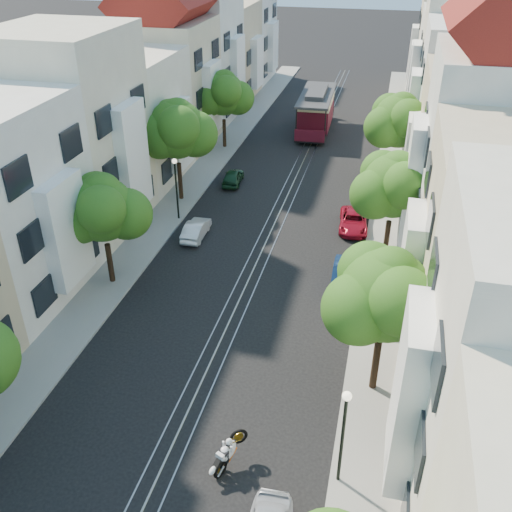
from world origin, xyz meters
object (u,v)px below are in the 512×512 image
Objects in this scene: tree_e_c at (395,187)px; lamp_east at (344,424)px; tree_e_d at (400,122)px; lamp_west at (176,180)px; sportbike_rider at (227,452)px; tree_w_b at (103,211)px; tree_e_b at (386,298)px; tree_w_d at (224,95)px; parked_car_w_mid at (196,229)px; tree_w_c at (177,131)px; cable_car at (316,109)px; parked_car_e_mid at (345,277)px; parked_car_e_far at (353,221)px; parked_car_w_far at (233,177)px.

tree_e_c is 16.10m from lamp_east.
lamp_west is at bearing -146.50° from tree_e_d.
tree_w_b is at bearing 156.35° from sportbike_rider.
tree_e_b is 22.00m from tree_e_d.
tree_w_d is 1.57× the size of lamp_west.
tree_e_d is (0.00, 11.00, 0.27)m from tree_e_c.
tree_w_b is 7.69m from parked_car_w_mid.
tree_w_c reaches higher than lamp_east.
tree_e_b is 30.60m from tree_w_d.
cable_car is (-7.47, 22.40, -2.52)m from tree_e_c.
parked_car_e_mid is at bearing -80.00° from cable_car.
tree_e_d is 1.65× the size of lamp_west.
tree_w_b is 29.32m from cable_car.
parked_car_w_mid is at bearing -136.81° from tree_e_d.
tree_w_d is (-14.40, 27.00, -0.13)m from tree_e_b.
tree_e_d is 1.09× the size of tree_w_b.
cable_car is at bearing 100.80° from parked_car_e_mid.
tree_w_d is (0.00, 22.00, 0.20)m from tree_w_b.
lamp_west is 3.59m from parked_car_w_mid.
tree_e_b is 1.07× the size of tree_w_b.
parked_car_w_mid is (2.74, -15.94, -4.07)m from tree_w_d.
tree_w_c reaches higher than parked_car_w_mid.
lamp_east reaches higher than parked_car_e_mid.
tree_e_c is at bearing 57.92° from parked_car_e_mid.
parked_car_w_mid is at bearing 179.73° from tree_e_c.
sportbike_rider is (8.63, -18.32, -2.08)m from lamp_west.
tree_e_d is 15.60m from tree_w_c.
tree_w_d is 17.94m from parked_car_e_far.
sportbike_rider is 13.20m from parked_car_e_mid.
cable_car is (-7.47, 11.40, -2.79)m from tree_e_d.
tree_e_d reaches higher than sportbike_rider.
tree_w_c reaches higher than parked_car_w_far.
tree_e_b is 1.03× the size of tree_w_d.
tree_e_d reaches higher than parked_car_w_mid.
sportbike_rider is at bearing -88.11° from cable_car.
parked_car_e_far is at bearing 122.21° from tree_e_c.
parked_car_e_mid is 1.20× the size of parked_car_w_far.
tree_w_d reaches higher than parked_car_e_mid.
parked_car_e_mid is (-2.05, 7.59, -4.11)m from tree_e_b.
parked_car_e_mid is (-2.05, -14.41, -4.24)m from tree_e_d.
tree_w_c is at bearing 90.00° from tree_w_b.
lamp_east is 1.09× the size of parked_car_e_far.
lamp_west is at bearing 136.15° from tree_e_b.
tree_w_b is at bearing -95.97° from lamp_west.
tree_w_c is 1.87× the size of parked_car_e_mid.
lamp_east reaches higher than parked_car_w_far.
tree_e_d is 27.07m from lamp_east.
tree_e_d is at bearing -173.26° from parked_car_w_far.
lamp_west is at bearing -47.60° from parked_car_w_mid.
tree_e_d is 13.91m from cable_car.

